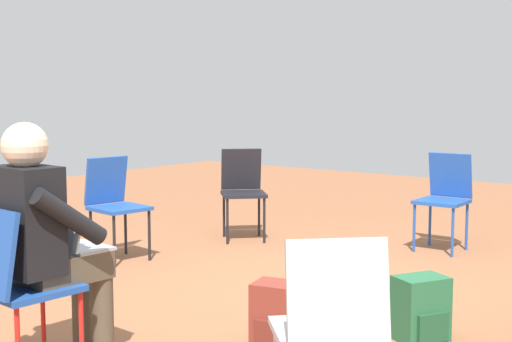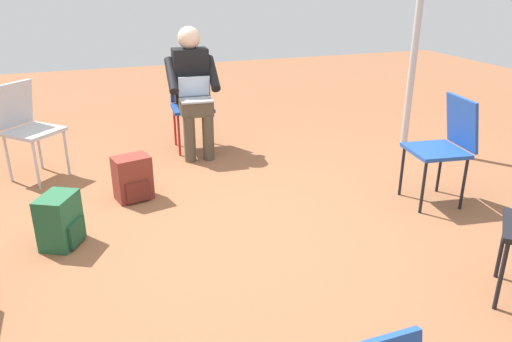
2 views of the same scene
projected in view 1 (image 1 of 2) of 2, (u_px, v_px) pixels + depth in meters
name	position (u px, v px, depth m)	size (l,w,h in m)	color
ground_plane	(298.00, 298.00, 4.80)	(14.00, 14.00, 0.00)	brown
chair_east	(15.00, 280.00, 3.37)	(0.46, 0.43, 0.85)	#1E4799
chair_northeast	(330.00, 324.00, 2.72)	(0.58, 0.58, 0.85)	#B7B7BC
chair_south	(114.00, 200.00, 5.88)	(0.45, 0.48, 0.85)	#1E4799
chair_southwest	(243.00, 187.00, 6.72)	(0.58, 0.58, 0.85)	black
chair_west	(445.00, 194.00, 6.24)	(0.45, 0.41, 0.85)	#1E4799
person_with_laptop	(46.00, 233.00, 3.48)	(0.54, 0.51, 1.24)	#4C4233
backpack_near_laptop_user	(280.00, 320.00, 3.84)	(0.29, 0.32, 0.36)	maroon
backpack_by_empty_chair	(420.00, 312.00, 3.97)	(0.34, 0.31, 0.36)	#235B38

